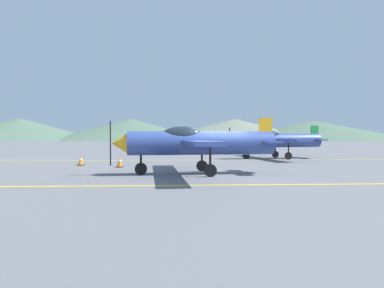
{
  "coord_description": "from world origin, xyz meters",
  "views": [
    {
      "loc": [
        -2.08,
        -14.35,
        1.67
      ],
      "look_at": [
        -1.07,
        6.0,
        1.2
      ],
      "focal_mm": 30.06,
      "sensor_mm": 36.0,
      "label": 1
    }
  ],
  "objects_px": {
    "airplane_near": "(195,142)",
    "airplane_mid": "(276,140)",
    "traffic_cone_side": "(120,162)",
    "traffic_cone_front": "(81,160)"
  },
  "relations": [
    {
      "from": "airplane_near",
      "to": "airplane_mid",
      "type": "height_order",
      "value": "same"
    },
    {
      "from": "traffic_cone_front",
      "to": "traffic_cone_side",
      "type": "relative_size",
      "value": 1.0
    },
    {
      "from": "traffic_cone_front",
      "to": "airplane_near",
      "type": "bearing_deg",
      "value": -36.19
    },
    {
      "from": "traffic_cone_side",
      "to": "traffic_cone_front",
      "type": "bearing_deg",
      "value": 153.63
    },
    {
      "from": "airplane_mid",
      "to": "traffic_cone_side",
      "type": "height_order",
      "value": "airplane_mid"
    },
    {
      "from": "airplane_near",
      "to": "traffic_cone_side",
      "type": "relative_size",
      "value": 14.32
    },
    {
      "from": "airplane_near",
      "to": "airplane_mid",
      "type": "distance_m",
      "value": 11.86
    },
    {
      "from": "airplane_mid",
      "to": "airplane_near",
      "type": "bearing_deg",
      "value": -124.46
    },
    {
      "from": "airplane_near",
      "to": "traffic_cone_side",
      "type": "distance_m",
      "value": 5.35
    },
    {
      "from": "airplane_near",
      "to": "traffic_cone_front",
      "type": "xyz_separation_m",
      "value": [
        -6.38,
        4.66,
        -1.13
      ]
    }
  ]
}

